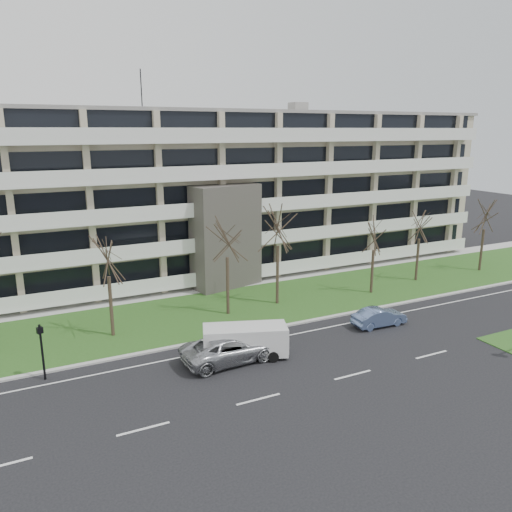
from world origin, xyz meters
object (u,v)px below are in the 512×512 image
blue_sedan (379,317)px  pedestrian_signal (41,345)px  silver_pickup (229,348)px  white_van (246,339)px

blue_sedan → pedestrian_signal: (-21.90, 1.97, 1.43)m
silver_pickup → pedestrian_signal: 10.53m
blue_sedan → white_van: 10.58m
white_van → pedestrian_signal: (-11.34, 2.33, 0.90)m
silver_pickup → white_van: white_van is taller
silver_pickup → white_van: bearing=-89.5°
white_van → blue_sedan: bearing=21.3°
pedestrian_signal → blue_sedan: bearing=-24.1°
silver_pickup → blue_sedan: (11.72, 0.43, -0.16)m
silver_pickup → pedestrian_signal: size_ratio=1.79×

